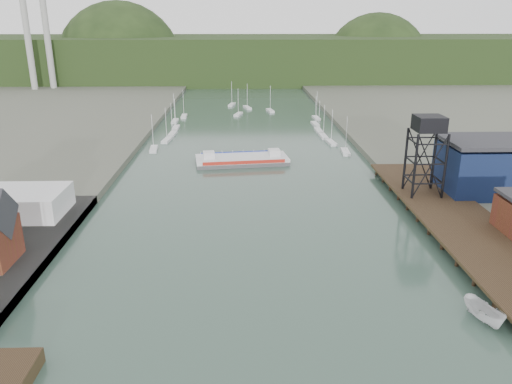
{
  "coord_description": "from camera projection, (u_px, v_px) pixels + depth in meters",
  "views": [
    {
      "loc": [
        -1.97,
        -37.95,
        35.86
      ],
      "look_at": [
        0.77,
        54.3,
        4.0
      ],
      "focal_mm": 35.0,
      "sensor_mm": 36.0,
      "label": 1
    }
  ],
  "objects": [
    {
      "name": "marina_sailboats",
      "position": [
        247.0,
        125.0,
        178.33
      ],
      "size": [
        57.71,
        92.65,
        0.9
      ],
      "color": "silver",
      "rests_on": "ground"
    },
    {
      "name": "white_shed",
      "position": [
        16.0,
        203.0,
        92.37
      ],
      "size": [
        18.0,
        12.0,
        4.5
      ],
      "primitive_type": "cube",
      "color": "silver",
      "rests_on": "west_quay"
    },
    {
      "name": "smokestacks",
      "position": [
        37.0,
        32.0,
        254.52
      ],
      "size": [
        11.2,
        8.2,
        60.0
      ],
      "color": "#A3A39E",
      "rests_on": "ground"
    },
    {
      "name": "chain_ferry",
      "position": [
        242.0,
        160.0,
        131.72
      ],
      "size": [
        25.07,
        12.49,
        3.47
      ],
      "rotation": [
        0.0,
        0.0,
        0.12
      ],
      "color": "#4D4D50",
      "rests_on": "ground"
    },
    {
      "name": "blue_shed",
      "position": [
        492.0,
        167.0,
        103.41
      ],
      "size": [
        20.5,
        14.5,
        11.3
      ],
      "color": "#0D163C",
      "rests_on": "east_land"
    },
    {
      "name": "motorboat",
      "position": [
        484.0,
        313.0,
        62.17
      ],
      "size": [
        4.18,
        7.09,
        2.57
      ],
      "primitive_type": "imported",
      "rotation": [
        0.0,
        0.0,
        0.27
      ],
      "color": "silver",
      "rests_on": "ground"
    },
    {
      "name": "distant_hills",
      "position": [
        238.0,
        61.0,
        328.84
      ],
      "size": [
        500.0,
        120.0,
        80.0
      ],
      "color": "black",
      "rests_on": "ground"
    },
    {
      "name": "lift_tower",
      "position": [
        429.0,
        128.0,
        98.29
      ],
      "size": [
        6.5,
        6.5,
        16.0
      ],
      "color": "black",
      "rests_on": "east_pier"
    },
    {
      "name": "east_pier",
      "position": [
        457.0,
        218.0,
        90.55
      ],
      "size": [
        14.0,
        70.0,
        2.45
      ],
      "color": "black",
      "rests_on": "ground"
    }
  ]
}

